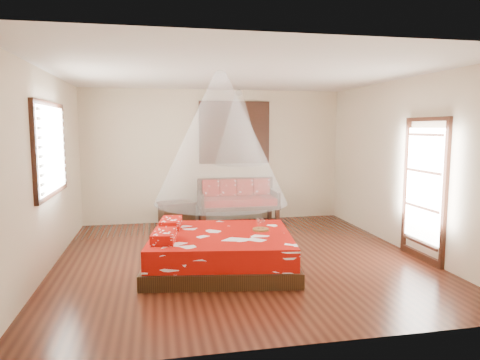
% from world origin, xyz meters
% --- Properties ---
extents(room, '(5.54, 5.54, 2.84)m').
position_xyz_m(room, '(0.00, 0.00, 1.40)').
color(room, black).
rests_on(room, ground).
extents(bed, '(2.32, 2.15, 0.64)m').
position_xyz_m(bed, '(-0.37, -0.40, 0.25)').
color(bed, black).
rests_on(bed, floor).
extents(daybed, '(1.64, 0.73, 0.94)m').
position_xyz_m(daybed, '(0.42, 2.37, 0.52)').
color(daybed, black).
rests_on(daybed, floor).
extents(storage_chest, '(0.81, 0.67, 0.49)m').
position_xyz_m(storage_chest, '(-0.85, 2.45, 0.25)').
color(storage_chest, black).
rests_on(storage_chest, floor).
extents(shutter_panel, '(1.52, 0.06, 1.32)m').
position_xyz_m(shutter_panel, '(0.42, 2.72, 1.90)').
color(shutter_panel, black).
rests_on(shutter_panel, wall_back).
extents(window_left, '(0.10, 1.74, 1.34)m').
position_xyz_m(window_left, '(-2.71, 0.20, 1.70)').
color(window_left, black).
rests_on(window_left, wall_left).
extents(glazed_door, '(0.08, 1.02, 2.16)m').
position_xyz_m(glazed_door, '(2.72, -0.60, 1.07)').
color(glazed_door, black).
rests_on(glazed_door, floor).
extents(wine_tray, '(0.24, 0.24, 0.20)m').
position_xyz_m(wine_tray, '(0.25, -0.34, 0.55)').
color(wine_tray, brown).
rests_on(wine_tray, bed).
extents(mosquito_net_main, '(1.88, 1.88, 1.80)m').
position_xyz_m(mosquito_net_main, '(-0.35, -0.40, 1.85)').
color(mosquito_net_main, white).
rests_on(mosquito_net_main, ceiling).
extents(mosquito_net_daybed, '(0.99, 0.99, 1.50)m').
position_xyz_m(mosquito_net_daybed, '(0.42, 2.25, 2.00)').
color(mosquito_net_daybed, white).
rests_on(mosquito_net_daybed, ceiling).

